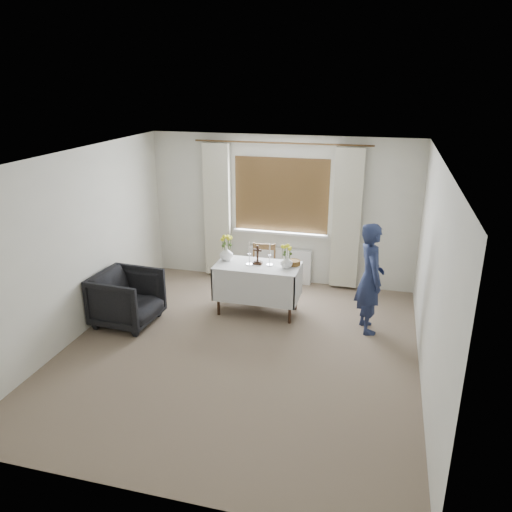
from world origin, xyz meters
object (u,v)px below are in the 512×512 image
at_px(wooden_chair, 262,272).
at_px(flower_vase_left, 226,253).
at_px(wooden_cross, 258,255).
at_px(armchair, 127,298).
at_px(altar_table, 258,289).
at_px(person, 370,278).
at_px(flower_vase_right, 286,262).

height_order(wooden_chair, flower_vase_left, flower_vase_left).
xyz_separation_m(wooden_cross, flower_vase_left, (-0.50, 0.05, -0.04)).
bearing_deg(armchair, wooden_chair, -46.36).
height_order(altar_table, person, person).
distance_m(wooden_chair, wooden_cross, 0.69).
bearing_deg(armchair, flower_vase_left, -49.03).
xyz_separation_m(wooden_chair, flower_vase_left, (-0.44, -0.46, 0.44)).
relative_size(armchair, flower_vase_right, 4.53).
height_order(altar_table, wooden_cross, wooden_cross).
xyz_separation_m(armchair, flower_vase_right, (2.14, 0.82, 0.47)).
height_order(armchair, flower_vase_right, flower_vase_right).
height_order(wooden_cross, flower_vase_left, wooden_cross).
distance_m(wooden_chair, person, 1.86).
bearing_deg(wooden_cross, flower_vase_right, -2.94).
height_order(altar_table, armchair, armchair).
bearing_deg(flower_vase_left, wooden_chair, 46.02).
bearing_deg(flower_vase_left, altar_table, -9.60).
height_order(altar_table, wooden_chair, wooden_chair).
distance_m(altar_table, flower_vase_left, 0.71).
bearing_deg(flower_vase_right, altar_table, 179.40).
bearing_deg(armchair, flower_vase_right, -65.17).
bearing_deg(wooden_chair, flower_vase_left, -137.38).
xyz_separation_m(altar_table, flower_vase_right, (0.43, -0.00, 0.47)).
bearing_deg(altar_table, person, -5.17).
bearing_deg(flower_vase_left, person, -6.24).
height_order(wooden_cross, flower_vase_right, wooden_cross).
height_order(armchair, person, person).
bearing_deg(person, armchair, 83.16).
relative_size(wooden_chair, flower_vase_left, 4.10).
relative_size(wooden_cross, flower_vase_right, 1.53).
distance_m(armchair, flower_vase_right, 2.34).
xyz_separation_m(altar_table, wooden_cross, (-0.01, 0.04, 0.52)).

